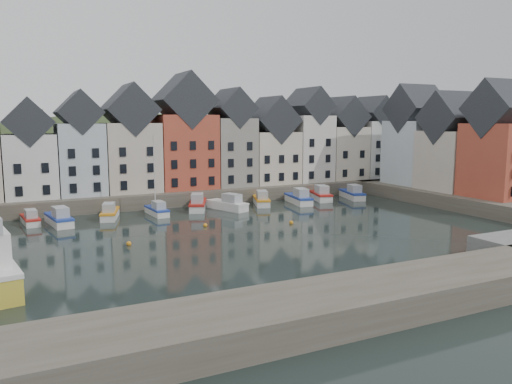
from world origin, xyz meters
TOP-DOWN VIEW (x-y plane):
  - ground at (0.00, 0.00)m, footprint 260.00×260.00m
  - far_quay at (0.00, 30.00)m, footprint 90.00×16.00m
  - right_quay at (37.00, 3.00)m, footprint 14.00×54.00m
  - near_wall at (-10.00, -22.00)m, footprint 50.00×6.00m
  - hillside at (0.02, 56.00)m, footprint 153.60×70.40m
  - far_terrace at (3.21, 28.00)m, footprint 72.37×8.16m
  - right_terrace at (36.00, 8.07)m, footprint 8.30×24.25m
  - mooring_buoys at (-4.00, 5.33)m, footprint 20.50×5.50m
  - boat_a at (-22.53, 18.54)m, footprint 2.26×5.58m
  - boat_b at (-19.44, 16.49)m, footprint 3.02×6.85m
  - boat_c at (-13.26, 18.03)m, footprint 3.48×6.32m
  - boat_d at (-7.21, 17.64)m, footprint 2.10×5.71m
  - boat_e at (-1.03, 19.08)m, footprint 4.60×7.15m
  - boat_f at (2.81, 17.20)m, footprint 4.32×7.02m
  - boat_g at (8.86, 18.82)m, footprint 4.04×6.69m
  - boat_h at (14.50, 17.44)m, footprint 3.26×7.16m
  - boat_i at (19.34, 19.02)m, footprint 3.93×7.25m
  - boat_j at (24.75, 17.85)m, footprint 3.79×7.05m

SIDE VIEW (x-z plane):
  - hillside at x=0.02m, z-range -49.96..14.04m
  - ground at x=0.00m, z-range 0.00..0.00m
  - mooring_buoys at x=-4.00m, z-range -0.10..0.40m
  - boat_a at x=-22.53m, z-range -0.42..1.66m
  - boat_c at x=-13.26m, z-range -0.47..1.85m
  - boat_d at x=-7.21m, z-range -4.66..6.05m
  - boat_g at x=8.86m, z-range -0.50..1.96m
  - boat_b at x=-19.44m, z-range -0.51..2.03m
  - boat_f at x=2.81m, z-range -0.52..2.06m
  - boat_j at x=24.75m, z-range -0.52..2.06m
  - boat_e at x=-1.03m, z-range -0.53..2.10m
  - boat_h at x=14.50m, z-range -0.54..2.11m
  - boat_i at x=19.34m, z-range -0.54..2.12m
  - far_quay at x=0.00m, z-range 0.00..2.00m
  - right_quay at x=37.00m, z-range 0.00..2.00m
  - near_wall at x=-10.00m, z-range 0.00..2.00m
  - far_terrace at x=3.21m, z-range -0.01..17.76m
  - right_terrace at x=36.00m, z-range 0.73..17.10m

